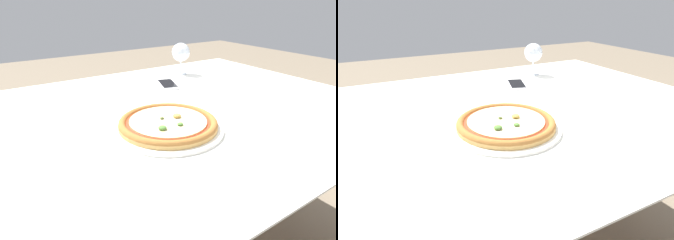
{
  "view_description": "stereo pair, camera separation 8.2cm",
  "coord_description": "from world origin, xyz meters",
  "views": [
    {
      "loc": [
        -0.53,
        -0.77,
        1.08
      ],
      "look_at": [
        -0.12,
        -0.14,
        0.75
      ],
      "focal_mm": 30.0,
      "sensor_mm": 36.0,
      "label": 1
    },
    {
      "loc": [
        -0.46,
        -0.81,
        1.08
      ],
      "look_at": [
        -0.12,
        -0.14,
        0.75
      ],
      "focal_mm": 30.0,
      "sensor_mm": 36.0,
      "label": 2
    }
  ],
  "objects": [
    {
      "name": "wine_glass_far_left",
      "position": [
        0.3,
        0.37,
        0.82
      ],
      "size": [
        0.09,
        0.09,
        0.15
      ],
      "color": "silver",
      "rests_on": "dining_table"
    },
    {
      "name": "cell_phone",
      "position": [
        0.13,
        0.23,
        0.72
      ],
      "size": [
        0.11,
        0.16,
        0.01
      ],
      "color": "white",
      "rests_on": "dining_table"
    },
    {
      "name": "pizza_plate",
      "position": [
        -0.12,
        -0.14,
        0.74
      ],
      "size": [
        0.33,
        0.33,
        0.04
      ],
      "color": "white",
      "rests_on": "dining_table"
    },
    {
      "name": "dining_table",
      "position": [
        0.0,
        0.0,
        0.65
      ],
      "size": [
        1.47,
        1.11,
        0.72
      ],
      "color": "brown",
      "rests_on": "ground_plane"
    }
  ]
}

